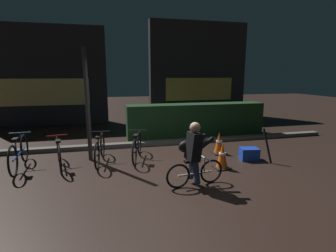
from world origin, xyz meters
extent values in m
plane|color=black|center=(0.00, 0.00, 0.00)|extent=(40.00, 40.00, 0.00)
cube|color=#56544F|center=(0.00, 2.20, 0.06)|extent=(12.00, 0.24, 0.12)
cube|color=#19381C|center=(1.80, 3.10, 0.56)|extent=(4.80, 0.70, 1.12)
cube|color=#262328|center=(-3.65, 6.50, 2.05)|extent=(4.98, 0.50, 4.10)
cube|color=#F2D172|center=(-3.65, 6.23, 1.40)|extent=(3.48, 0.04, 1.10)
cube|color=#262328|center=(3.32, 7.20, 2.32)|extent=(4.91, 0.50, 4.64)
cube|color=#E5B751|center=(3.32, 6.93, 1.40)|extent=(3.44, 0.04, 1.10)
cylinder|color=#2D2D33|center=(-1.65, 1.20, 1.37)|extent=(0.10, 0.10, 2.74)
torus|color=black|center=(-3.21, 1.46, 0.34)|extent=(0.09, 0.68, 0.68)
torus|color=black|center=(-3.15, 0.44, 0.34)|extent=(0.09, 0.68, 0.68)
cylinder|color=#19479E|center=(-3.18, 0.95, 0.34)|extent=(0.10, 1.02, 0.04)
cylinder|color=#19479E|center=(-3.17, 0.78, 0.53)|extent=(0.03, 0.03, 0.38)
cube|color=black|center=(-3.17, 0.78, 0.72)|extent=(0.11, 0.21, 0.05)
cylinder|color=#19479E|center=(-3.20, 1.23, 0.56)|extent=(0.03, 0.03, 0.43)
cylinder|color=#19479E|center=(-3.20, 1.23, 0.77)|extent=(0.46, 0.05, 0.02)
torus|color=black|center=(-2.42, 1.32, 0.31)|extent=(0.17, 0.61, 0.61)
torus|color=black|center=(-2.23, 0.43, 0.31)|extent=(0.17, 0.61, 0.61)
cylinder|color=#B21919|center=(-2.33, 0.88, 0.31)|extent=(0.22, 0.90, 0.04)
cylinder|color=#B21919|center=(-2.30, 0.72, 0.48)|extent=(0.03, 0.03, 0.34)
cube|color=black|center=(-2.30, 0.72, 0.65)|extent=(0.14, 0.22, 0.05)
cylinder|color=#B21919|center=(-2.38, 1.12, 0.50)|extent=(0.03, 0.03, 0.38)
cylinder|color=#B21919|center=(-2.38, 1.12, 0.69)|extent=(0.46, 0.12, 0.02)
torus|color=black|center=(-1.36, 1.43, 0.32)|extent=(0.12, 0.63, 0.63)
torus|color=black|center=(-1.47, 0.49, 0.32)|extent=(0.12, 0.63, 0.63)
cylinder|color=black|center=(-1.41, 0.96, 0.32)|extent=(0.14, 0.94, 0.04)
cylinder|color=black|center=(-1.43, 0.80, 0.49)|extent=(0.03, 0.03, 0.35)
cube|color=black|center=(-1.43, 0.80, 0.67)|extent=(0.12, 0.21, 0.05)
cylinder|color=black|center=(-1.38, 1.22, 0.51)|extent=(0.03, 0.03, 0.40)
cylinder|color=black|center=(-1.38, 1.22, 0.71)|extent=(0.46, 0.08, 0.02)
torus|color=black|center=(-0.40, 1.45, 0.31)|extent=(0.19, 0.60, 0.61)
torus|color=black|center=(-0.62, 0.57, 0.31)|extent=(0.19, 0.60, 0.61)
cylinder|color=black|center=(-0.51, 1.01, 0.31)|extent=(0.26, 0.89, 0.04)
cylinder|color=black|center=(-0.55, 0.85, 0.48)|extent=(0.03, 0.03, 0.34)
cube|color=black|center=(-0.55, 0.85, 0.65)|extent=(0.15, 0.22, 0.05)
cylinder|color=black|center=(-0.45, 1.25, 0.50)|extent=(0.03, 0.03, 0.38)
cylinder|color=black|center=(-0.45, 1.25, 0.69)|extent=(0.45, 0.14, 0.02)
cube|color=black|center=(1.30, -0.10, 0.01)|extent=(0.36, 0.36, 0.03)
cone|color=#EA560F|center=(1.30, -0.10, 0.31)|extent=(0.26, 0.26, 0.57)
cylinder|color=white|center=(1.30, -0.10, 0.34)|extent=(0.16, 0.16, 0.05)
cube|color=black|center=(1.71, 0.97, 0.01)|extent=(0.36, 0.36, 0.03)
cone|color=#EA560F|center=(1.71, 0.97, 0.31)|extent=(0.26, 0.26, 0.55)
cylinder|color=white|center=(1.71, 0.97, 0.33)|extent=(0.16, 0.16, 0.05)
cube|color=#193DB7|center=(2.23, 0.30, 0.15)|extent=(0.49, 0.39, 0.30)
torus|color=black|center=(0.74, -0.80, 0.24)|extent=(0.49, 0.11, 0.48)
torus|color=black|center=(0.04, -0.89, 0.24)|extent=(0.49, 0.11, 0.48)
cylinder|color=silver|center=(0.39, -0.84, 0.24)|extent=(0.70, 0.13, 0.04)
cylinder|color=silver|center=(0.27, -0.86, 0.37)|extent=(0.03, 0.03, 0.26)
cube|color=black|center=(0.27, -0.86, 0.51)|extent=(0.21, 0.12, 0.05)
cylinder|color=silver|center=(0.58, -0.82, 0.39)|extent=(0.03, 0.03, 0.30)
cylinder|color=silver|center=(0.58, -0.82, 0.54)|extent=(0.08, 0.46, 0.02)
cylinder|color=navy|center=(0.36, -0.75, 0.30)|extent=(0.14, 0.22, 0.42)
cylinder|color=navy|center=(0.38, -0.94, 0.30)|extent=(0.14, 0.22, 0.42)
cube|color=black|center=(0.35, -0.85, 0.79)|extent=(0.30, 0.35, 0.54)
sphere|color=tan|center=(0.37, -0.84, 1.15)|extent=(0.20, 0.20, 0.20)
cylinder|color=black|center=(0.47, -0.69, 0.84)|extent=(0.40, 0.13, 0.29)
cylinder|color=black|center=(0.51, -0.97, 0.84)|extent=(0.40, 0.13, 0.29)
ellipsoid|color=black|center=(0.27, -0.66, 0.74)|extent=(0.34, 0.20, 0.24)
cylinder|color=black|center=(2.55, 0.05, 0.41)|extent=(0.16, 0.32, 0.82)
camera|label=1|loc=(-1.18, -5.22, 2.10)|focal=27.36mm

